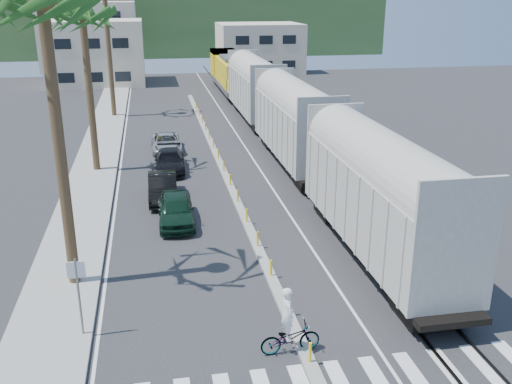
{
  "coord_description": "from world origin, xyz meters",
  "views": [
    {
      "loc": [
        -4.53,
        -15.84,
        11.33
      ],
      "look_at": [
        0.35,
        10.27,
        2.0
      ],
      "focal_mm": 40.0,
      "sensor_mm": 36.0,
      "label": 1
    }
  ],
  "objects_px": {
    "car_lead": "(176,210)",
    "cyclist": "(290,332)",
    "car_second": "(163,187)",
    "street_sign": "(78,287)"
  },
  "relations": [
    {
      "from": "cyclist",
      "to": "car_second",
      "type": "bearing_deg",
      "value": 9.28
    },
    {
      "from": "car_lead",
      "to": "cyclist",
      "type": "relative_size",
      "value": 1.88
    },
    {
      "from": "street_sign",
      "to": "car_second",
      "type": "distance_m",
      "value": 13.97
    },
    {
      "from": "car_second",
      "to": "cyclist",
      "type": "relative_size",
      "value": 1.9
    },
    {
      "from": "car_second",
      "to": "car_lead",
      "type": "bearing_deg",
      "value": -80.78
    },
    {
      "from": "car_lead",
      "to": "cyclist",
      "type": "xyz_separation_m",
      "value": [
        3.09,
        -11.96,
        0.01
      ]
    },
    {
      "from": "street_sign",
      "to": "cyclist",
      "type": "height_order",
      "value": "street_sign"
    },
    {
      "from": "street_sign",
      "to": "car_lead",
      "type": "bearing_deg",
      "value": 69.12
    },
    {
      "from": "street_sign",
      "to": "cyclist",
      "type": "relative_size",
      "value": 1.25
    },
    {
      "from": "car_lead",
      "to": "car_second",
      "type": "height_order",
      "value": "car_lead"
    }
  ]
}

